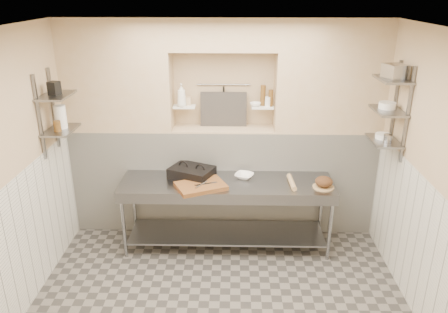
{
  "coord_description": "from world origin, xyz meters",
  "views": [
    {
      "loc": [
        0.13,
        -3.66,
        3.12
      ],
      "look_at": [
        0.03,
        0.9,
        1.35
      ],
      "focal_mm": 35.0,
      "sensor_mm": 36.0,
      "label": 1
    }
  ],
  "objects_px": {
    "bottle_soap": "(182,95)",
    "jug_left": "(60,117)",
    "bread_loaf": "(324,182)",
    "bowl_alcove": "(255,104)",
    "cutting_board": "(201,186)",
    "panini_press": "(192,173)",
    "mixing_bowl": "(244,176)",
    "rolling_pin": "(292,182)",
    "prep_table": "(227,201)"
  },
  "relations": [
    {
      "from": "prep_table",
      "to": "bowl_alcove",
      "type": "distance_m",
      "value": 1.28
    },
    {
      "from": "bottle_soap",
      "to": "jug_left",
      "type": "distance_m",
      "value": 1.46
    },
    {
      "from": "prep_table",
      "to": "cutting_board",
      "type": "relative_size",
      "value": 4.66
    },
    {
      "from": "bottle_soap",
      "to": "bread_loaf",
      "type": "bearing_deg",
      "value": -20.36
    },
    {
      "from": "mixing_bowl",
      "to": "panini_press",
      "type": "bearing_deg",
      "value": -179.04
    },
    {
      "from": "cutting_board",
      "to": "bottle_soap",
      "type": "xyz_separation_m",
      "value": [
        -0.28,
        0.69,
        0.93
      ]
    },
    {
      "from": "prep_table",
      "to": "panini_press",
      "type": "xyz_separation_m",
      "value": [
        -0.44,
        0.13,
        0.33
      ]
    },
    {
      "from": "bread_loaf",
      "to": "bowl_alcove",
      "type": "height_order",
      "value": "bowl_alcove"
    },
    {
      "from": "panini_press",
      "to": "jug_left",
      "type": "xyz_separation_m",
      "value": [
        -1.46,
        -0.23,
        0.78
      ]
    },
    {
      "from": "rolling_pin",
      "to": "bread_loaf",
      "type": "bearing_deg",
      "value": -12.04
    },
    {
      "from": "mixing_bowl",
      "to": "jug_left",
      "type": "relative_size",
      "value": 0.85
    },
    {
      "from": "mixing_bowl",
      "to": "jug_left",
      "type": "distance_m",
      "value": 2.28
    },
    {
      "from": "cutting_board",
      "to": "jug_left",
      "type": "relative_size",
      "value": 2.1
    },
    {
      "from": "panini_press",
      "to": "bread_loaf",
      "type": "height_order",
      "value": "same"
    },
    {
      "from": "bowl_alcove",
      "to": "cutting_board",
      "type": "bearing_deg",
      "value": -132.05
    },
    {
      "from": "rolling_pin",
      "to": "bottle_soap",
      "type": "relative_size",
      "value": 1.35
    },
    {
      "from": "panini_press",
      "to": "mixing_bowl",
      "type": "distance_m",
      "value": 0.65
    },
    {
      "from": "prep_table",
      "to": "panini_press",
      "type": "distance_m",
      "value": 0.56
    },
    {
      "from": "bowl_alcove",
      "to": "panini_press",
      "type": "bearing_deg",
      "value": -151.13
    },
    {
      "from": "panini_press",
      "to": "mixing_bowl",
      "type": "xyz_separation_m",
      "value": [
        0.65,
        0.01,
        -0.04
      ]
    },
    {
      "from": "bread_loaf",
      "to": "bottle_soap",
      "type": "relative_size",
      "value": 0.71
    },
    {
      "from": "mixing_bowl",
      "to": "rolling_pin",
      "type": "distance_m",
      "value": 0.6
    },
    {
      "from": "rolling_pin",
      "to": "jug_left",
      "type": "bearing_deg",
      "value": -178.73
    },
    {
      "from": "panini_press",
      "to": "mixing_bowl",
      "type": "height_order",
      "value": "panini_press"
    },
    {
      "from": "prep_table",
      "to": "bread_loaf",
      "type": "relative_size",
      "value": 12.56
    },
    {
      "from": "cutting_board",
      "to": "rolling_pin",
      "type": "bearing_deg",
      "value": 6.39
    },
    {
      "from": "bread_loaf",
      "to": "jug_left",
      "type": "bearing_deg",
      "value": 179.64
    },
    {
      "from": "mixing_bowl",
      "to": "bread_loaf",
      "type": "xyz_separation_m",
      "value": [
        0.94,
        -0.26,
        0.05
      ]
    },
    {
      "from": "panini_press",
      "to": "bottle_soap",
      "type": "distance_m",
      "value": 0.98
    },
    {
      "from": "mixing_bowl",
      "to": "bottle_soap",
      "type": "height_order",
      "value": "bottle_soap"
    },
    {
      "from": "panini_press",
      "to": "bottle_soap",
      "type": "relative_size",
      "value": 2.12
    },
    {
      "from": "cutting_board",
      "to": "bread_loaf",
      "type": "height_order",
      "value": "bread_loaf"
    },
    {
      "from": "cutting_board",
      "to": "bottle_soap",
      "type": "relative_size",
      "value": 1.92
    },
    {
      "from": "cutting_board",
      "to": "bread_loaf",
      "type": "relative_size",
      "value": 2.7
    },
    {
      "from": "bowl_alcove",
      "to": "rolling_pin",
      "type": "bearing_deg",
      "value": -54.49
    },
    {
      "from": "bread_loaf",
      "to": "bowl_alcove",
      "type": "relative_size",
      "value": 1.48
    },
    {
      "from": "cutting_board",
      "to": "mixing_bowl",
      "type": "bearing_deg",
      "value": 30.23
    },
    {
      "from": "prep_table",
      "to": "bread_loaf",
      "type": "height_order",
      "value": "bread_loaf"
    },
    {
      "from": "mixing_bowl",
      "to": "cutting_board",
      "type": "bearing_deg",
      "value": -149.77
    },
    {
      "from": "jug_left",
      "to": "cutting_board",
      "type": "bearing_deg",
      "value": -2.25
    },
    {
      "from": "panini_press",
      "to": "cutting_board",
      "type": "bearing_deg",
      "value": -40.75
    },
    {
      "from": "bread_loaf",
      "to": "bowl_alcove",
      "type": "distance_m",
      "value": 1.3
    },
    {
      "from": "bread_loaf",
      "to": "cutting_board",
      "type": "bearing_deg",
      "value": -178.29
    },
    {
      "from": "prep_table",
      "to": "bread_loaf",
      "type": "xyz_separation_m",
      "value": [
        1.15,
        -0.12,
        0.33
      ]
    },
    {
      "from": "cutting_board",
      "to": "bowl_alcove",
      "type": "relative_size",
      "value": 4.0
    },
    {
      "from": "prep_table",
      "to": "rolling_pin",
      "type": "height_order",
      "value": "rolling_pin"
    },
    {
      "from": "rolling_pin",
      "to": "prep_table",
      "type": "bearing_deg",
      "value": 177.14
    },
    {
      "from": "mixing_bowl",
      "to": "rolling_pin",
      "type": "xyz_separation_m",
      "value": [
        0.57,
        -0.18,
        0.0
      ]
    },
    {
      "from": "mixing_bowl",
      "to": "bottle_soap",
      "type": "xyz_separation_m",
      "value": [
        -0.8,
        0.38,
        0.93
      ]
    },
    {
      "from": "cutting_board",
      "to": "bottle_soap",
      "type": "distance_m",
      "value": 1.19
    }
  ]
}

